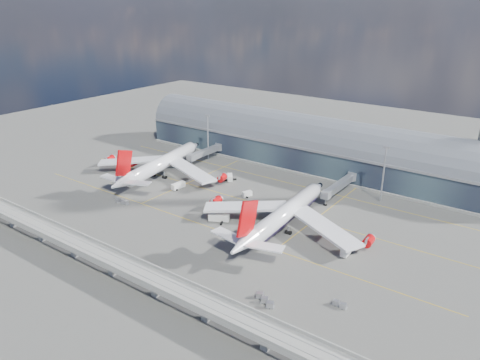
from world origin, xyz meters
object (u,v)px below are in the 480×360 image
Objects in this scene: airliner_left at (160,164)px; service_truck_1 at (214,214)px; service_truck_0 at (178,186)px; cargo_train_0 at (122,202)px; floodlight_mast_left at (208,136)px; service_truck_2 at (219,218)px; floodlight_mast_right at (384,173)px; service_truck_4 at (247,194)px; airliner_right at (284,215)px; service_truck_3 at (347,251)px; cargo_train_1 at (265,300)px; service_truck_5 at (230,178)px; cargo_train_2 at (340,304)px.

service_truck_1 is (52.42, -21.78, -5.19)m from airliner_left.
service_truck_0 is 28.66m from cargo_train_0.
floodlight_mast_left is at bearing 74.90° from airliner_left.
floodlight_mast_left reaches higher than service_truck_2.
floodlight_mast_right reaches higher than cargo_train_0.
service_truck_4 is (-5.43, 27.79, -0.30)m from service_truck_2.
floodlight_mast_left reaches higher than airliner_right.
service_truck_0 is 1.16× the size of service_truck_3.
cargo_train_1 is at bearing -28.45° from service_truck_0.
service_truck_5 reaches higher than cargo_train_2.
service_truck_2 reaches higher than service_truck_1.
airliner_right is 73.95m from cargo_train_0.
service_truck_3 is at bearing -111.92° from service_truck_2.
airliner_left is 36.66m from cargo_train_0.
service_truck_5 reaches higher than service_truck_4.
floodlight_mast_right is 73.66m from service_truck_5.
cargo_train_1 is at bearing -103.06° from service_truck_3.
service_truck_4 is at bearing -32.51° from floodlight_mast_left.
airliner_right is 11.58× the size of service_truck_3.
cargo_train_0 is (10.49, -34.65, -5.75)m from airliner_left.
cargo_train_1 is 1.70× the size of cargo_train_2.
cargo_train_1 is at bearing -28.57° from service_truck_4.
service_truck_0 is at bearing 170.06° from airliner_right.
cargo_train_2 is (88.01, -62.85, -0.74)m from service_truck_5.
service_truck_5 is (-70.01, -19.47, -12.07)m from floodlight_mast_right.
service_truck_3 is at bearing -26.30° from floodlight_mast_left.
floodlight_mast_right is at bearing 0.00° from floodlight_mast_left.
airliner_left is 82.54m from airliner_right.
floodlight_mast_right is 76.86m from service_truck_1.
service_truck_0 is 0.86× the size of service_truck_2.
airliner_right is 51.55m from cargo_train_2.
airliner_right is (81.33, -14.10, -0.51)m from airliner_left.
floodlight_mast_left is 120.11m from service_truck_3.
floodlight_mast_right reaches higher than airliner_right.
cargo_train_1 is at bearing -94.78° from cargo_train_0.
cargo_train_0 is at bearing -142.82° from floodlight_mast_right.
service_truck_3 is 84.09m from service_truck_5.
floodlight_mast_left reaches higher than service_truck_4.
service_truck_2 is (56.47, -23.51, -4.98)m from airliner_left.
service_truck_5 is 101.30m from cargo_train_1.
service_truck_2 reaches higher than cargo_train_0.
airliner_left is 117.32m from cargo_train_1.
cargo_train_0 is (-8.51, -27.36, -0.73)m from service_truck_0.
airliner_right is 10.17× the size of cargo_train_0.
service_truck_2 is 1.81× the size of cargo_train_2.
floodlight_mast_left reaches higher than service_truck_0.
floodlight_mast_right is at bearing -42.99° from cargo_train_0.
cargo_train_1 is (82.60, -51.10, -0.62)m from service_truck_0.
cargo_train_2 is (10.87, -29.37, -0.74)m from service_truck_3.
airliner_right reaches higher than service_truck_0.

